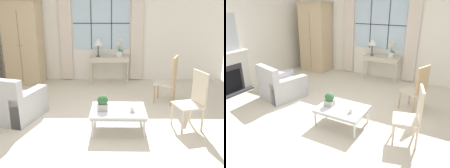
% 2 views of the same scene
% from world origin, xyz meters
% --- Properties ---
extents(ground_plane, '(14.00, 14.00, 0.00)m').
position_xyz_m(ground_plane, '(0.00, 0.00, 0.00)').
color(ground_plane, beige).
extents(wall_back_windowed, '(7.20, 0.14, 2.80)m').
position_xyz_m(wall_back_windowed, '(0.00, 3.02, 1.40)').
color(wall_back_windowed, white).
rests_on(wall_back_windowed, ground_plane).
extents(armoire, '(1.01, 0.73, 2.32)m').
position_xyz_m(armoire, '(-2.14, 2.61, 1.16)').
color(armoire, tan).
rests_on(armoire, ground_plane).
extents(console_table, '(1.11, 0.48, 0.76)m').
position_xyz_m(console_table, '(0.24, 2.70, 0.67)').
color(console_table, beige).
rests_on(console_table, ground_plane).
extents(table_lamp, '(0.28, 0.28, 0.51)m').
position_xyz_m(table_lamp, '(-0.08, 2.68, 1.16)').
color(table_lamp, '#4C4742').
rests_on(table_lamp, console_table).
extents(potted_orchid, '(0.20, 0.16, 0.50)m').
position_xyz_m(potted_orchid, '(0.51, 2.73, 0.94)').
color(potted_orchid, white).
rests_on(potted_orchid, console_table).
extents(armchair_upholstered, '(1.05, 1.14, 0.89)m').
position_xyz_m(armchair_upholstered, '(-1.53, 0.17, 0.28)').
color(armchair_upholstered, '#B2B2B7').
rests_on(armchair_upholstered, ground_plane).
extents(side_chair_wooden, '(0.58, 0.58, 1.07)m').
position_xyz_m(side_chair_wooden, '(1.63, 1.06, 0.59)').
color(side_chair_wooden, beige).
rests_on(side_chair_wooden, ground_plane).
extents(accent_chair_wooden, '(0.54, 0.54, 1.04)m').
position_xyz_m(accent_chair_wooden, '(1.78, -0.18, 0.57)').
color(accent_chair_wooden, beige).
rests_on(accent_chair_wooden, ground_plane).
extents(coffee_table, '(0.95, 0.74, 0.38)m').
position_xyz_m(coffee_table, '(0.46, -0.26, 0.34)').
color(coffee_table, silver).
rests_on(coffee_table, ground_plane).
extents(potted_plant_small, '(0.19, 0.19, 0.27)m').
position_xyz_m(potted_plant_small, '(0.19, -0.29, 0.51)').
color(potted_plant_small, '#BCB7AD').
rests_on(potted_plant_small, coffee_table).
extents(pillar_candle, '(0.10, 0.10, 0.11)m').
position_xyz_m(pillar_candle, '(0.69, -0.37, 0.42)').
color(pillar_candle, silver).
rests_on(pillar_candle, coffee_table).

